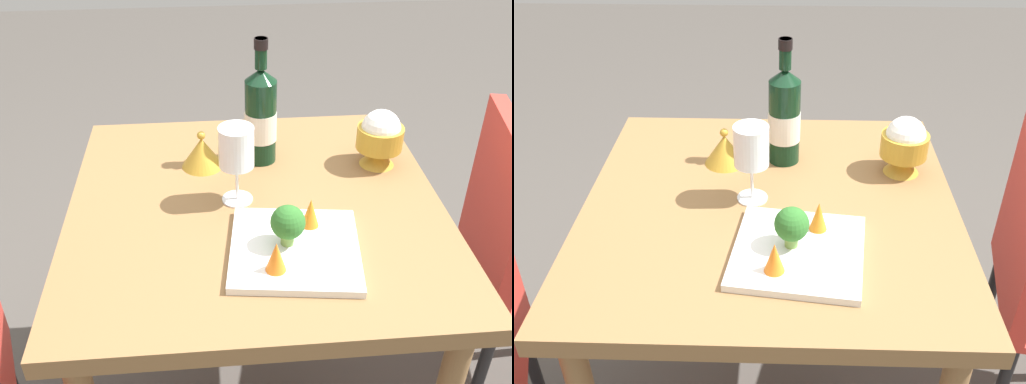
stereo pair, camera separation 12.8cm
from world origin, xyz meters
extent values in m
cube|color=olive|center=(0.00, 0.00, 0.70)|extent=(0.82, 0.82, 0.04)
cylinder|color=olive|center=(-0.35, -0.35, 0.34)|extent=(0.05, 0.05, 0.68)
cylinder|color=olive|center=(-0.35, 0.35, 0.34)|extent=(0.05, 0.05, 0.68)
cube|color=red|center=(-0.05, 0.59, 0.65)|extent=(0.40, 0.12, 0.40)
cylinder|color=black|center=(-0.21, 0.64, 0.21)|extent=(0.03, 0.03, 0.43)
cylinder|color=black|center=(0.12, 0.57, 0.21)|extent=(0.03, 0.03, 0.43)
cylinder|color=black|center=(-0.19, 0.03, 0.83)|extent=(0.08, 0.08, 0.21)
cone|color=black|center=(-0.19, 0.03, 0.95)|extent=(0.08, 0.08, 0.03)
cylinder|color=black|center=(-0.19, 0.03, 1.00)|extent=(0.03, 0.03, 0.07)
cylinder|color=black|center=(-0.19, 0.03, 1.02)|extent=(0.03, 0.03, 0.02)
cylinder|color=silver|center=(-0.19, 0.03, 0.82)|extent=(0.08, 0.08, 0.07)
cylinder|color=white|center=(-0.02, -0.04, 0.73)|extent=(0.07, 0.07, 0.00)
cylinder|color=white|center=(-0.02, -0.04, 0.77)|extent=(0.01, 0.01, 0.08)
cylinder|color=white|center=(-0.02, -0.04, 0.86)|extent=(0.08, 0.08, 0.09)
cone|color=gold|center=(-0.14, 0.31, 0.75)|extent=(0.08, 0.08, 0.04)
cylinder|color=gold|center=(-0.14, 0.31, 0.80)|extent=(0.11, 0.11, 0.05)
sphere|color=white|center=(-0.14, 0.31, 0.82)|extent=(0.09, 0.09, 0.09)
cone|color=gold|center=(-0.17, -0.11, 0.76)|extent=(0.10, 0.10, 0.07)
sphere|color=gold|center=(-0.17, -0.11, 0.81)|extent=(0.02, 0.02, 0.02)
cube|color=white|center=(0.18, 0.06, 0.73)|extent=(0.28, 0.28, 0.02)
cylinder|color=#729E4C|center=(0.17, 0.05, 0.75)|extent=(0.03, 0.03, 0.03)
sphere|color=#2D6B28|center=(0.17, 0.05, 0.79)|extent=(0.07, 0.07, 0.07)
cone|color=orange|center=(0.11, 0.10, 0.77)|extent=(0.04, 0.04, 0.06)
cone|color=orange|center=(0.24, 0.02, 0.77)|extent=(0.04, 0.04, 0.06)
camera|label=1|loc=(1.06, -0.09, 1.46)|focal=41.36mm
camera|label=2|loc=(1.06, 0.03, 1.46)|focal=41.36mm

